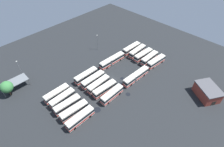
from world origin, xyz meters
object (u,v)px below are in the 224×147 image
Objects in this scene: bus_row1_slot4 at (86,76)px; bus_row1_slot0 at (112,94)px; bus_row3_slot2 at (143,55)px; bus_row0_slot2 at (68,105)px; bus_row0_slot3 at (63,99)px; depot_building at (207,92)px; lamp_post_far_corner at (97,42)px; maintenance_shelter at (14,82)px; bus_row1_slot2 at (99,84)px; bus_row3_slot0 at (156,62)px; bus_row1_slot3 at (93,80)px; lamp_post_by_building at (20,69)px; bus_row0_slot4 at (57,94)px; bus_row3_slot1 at (149,58)px; tree_northwest at (7,87)px; bus_row0_slot0 at (80,118)px; bus_row2_slot0 at (136,76)px; bus_row1_slot1 at (105,89)px; bus_row3_slot4 at (132,48)px; bus_row2_slot4 at (112,61)px; bus_row3_slot3 at (137,51)px; bus_row0_slot1 at (74,111)px.

bus_row1_slot0 is at bearing -89.35° from bus_row1_slot4.
bus_row0_slot2 is at bearing 178.13° from bus_row3_slot2.
bus_row0_slot3 is 56.01m from depot_building.
bus_row1_slot4 is (14.84, 7.23, 0.00)m from bus_row0_slot2.
bus_row3_slot2 is 24.41m from lamp_post_far_corner.
maintenance_shelter is (-9.06, 23.94, 1.43)m from bus_row0_slot2.
bus_row1_slot2 is (15.06, -0.45, 0.00)m from bus_row0_slot2.
bus_row1_slot4 is (14.41, 3.42, 0.00)m from bus_row0_slot3.
bus_row1_slot4 and bus_row3_slot0 have the same top height.
bus_row1_slot2 is at bearing -93.74° from bus_row1_slot3.
lamp_post_by_building is (5.02, 3.49, 1.84)m from maintenance_shelter.
lamp_post_far_corner is at bearing 115.92° from bus_row3_slot2.
lamp_post_by_building reaches higher than bus_row0_slot4.
bus_row3_slot1 is 62.52m from tree_northwest.
bus_row0_slot0 is 1.03× the size of bus_row0_slot2.
lamp_post_by_building is at bearing 133.08° from bus_row2_slot0.
lamp_post_by_building is 38.26m from lamp_post_far_corner.
bus_row1_slot2 is 33.95m from lamp_post_by_building.
bus_row3_slot4 is (29.38, 10.43, 0.00)m from bus_row1_slot1.
bus_row2_slot4 is at bearing 12.60° from bus_row1_slot3.
tree_northwest is (-12.65, 17.92, 2.74)m from bus_row0_slot3.
bus_row0_slot0 and bus_row1_slot4 have the same top height.
bus_row1_slot0 is 7.75m from bus_row1_slot2.
bus_row3_slot3 is at bearing -15.21° from bus_row2_slot4.
bus_row1_slot0 is at bearing -1.50° from bus_row0_slot0.
maintenance_shelter is (-24.10, 28.05, 1.43)m from bus_row1_slot1.
bus_row3_slot4 is (44.39, 10.26, 0.00)m from bus_row0_slot1.
lamp_post_far_corner reaches higher than bus_row3_slot4.
bus_row3_slot1 is at bearing 89.99° from bus_row3_slot0.
bus_row0_slot3 is at bearing 86.34° from bus_row0_slot0.
bus_row2_slot0 is 29.25m from lamp_post_far_corner.
lamp_post_far_corner is (4.03, 28.83, 2.80)m from bus_row2_slot0.
bus_row3_slot4 is at bearing 3.25° from bus_row0_slot3.
tree_northwest is at bearing 131.18° from bus_row0_slot4.
lamp_post_far_corner is at bearing 21.22° from bus_row0_slot4.
bus_row1_slot4 is 33.48m from bus_row3_slot0.
bus_row0_slot2 and bus_row1_slot3 have the same top height.
bus_row0_slot0 is at bearing -92.36° from bus_row0_slot2.
bus_row3_slot2 is (-0.01, 7.46, 0.00)m from bus_row3_slot0.
bus_row1_slot3 is (0.25, 7.32, 0.00)m from bus_row1_slot1.
bus_row1_slot1 is at bearing -127.10° from lamp_post_far_corner.
bus_row0_slot3 is 44.05m from bus_row3_slot2.
bus_row0_slot1 is 1.01× the size of bus_row3_slot1.
bus_row0_slot1 is 11.40m from bus_row0_slot4.
bus_row1_slot3 is 29.23m from bus_row3_slot2.
bus_row0_slot2 is at bearing 164.00° from bus_row2_slot0.
bus_row3_slot0 is 0.90× the size of depot_building.
bus_row3_slot0 and bus_row3_slot1 have the same top height.
bus_row3_slot0 is (44.50, -1.11, -0.00)m from bus_row0_slot0.
bus_row2_slot4 is at bearing 179.16° from bus_row3_slot4.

